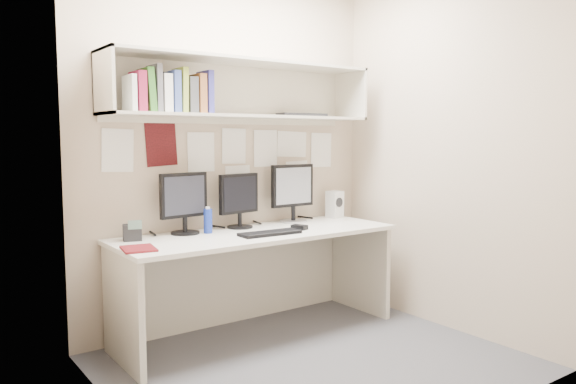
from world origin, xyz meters
TOP-DOWN VIEW (x-y plane):
  - floor at (0.00, 0.00)m, footprint 2.40×2.00m
  - wall_back at (0.00, 1.00)m, footprint 2.40×0.02m
  - wall_front at (0.00, -1.00)m, footprint 2.40×0.02m
  - wall_left at (-1.20, 0.00)m, footprint 0.02×2.00m
  - wall_right at (1.20, 0.00)m, footprint 0.02×2.00m
  - desk at (0.00, 0.65)m, footprint 2.00×0.70m
  - overhead_hutch at (0.00, 0.86)m, footprint 2.00×0.38m
  - pinned_papers at (0.00, 0.99)m, footprint 1.92×0.01m
  - monitor_left at (-0.45, 0.87)m, footprint 0.36×0.20m
  - monitor_center at (-0.01, 0.87)m, footprint 0.34×0.19m
  - monitor_right at (0.47, 0.87)m, footprint 0.38×0.21m
  - keyboard at (0.00, 0.49)m, footprint 0.43×0.17m
  - mouse at (0.29, 0.55)m, footprint 0.10×0.12m
  - speaker at (0.88, 0.86)m, footprint 0.12×0.13m
  - blue_bottle at (-0.31, 0.80)m, footprint 0.06×0.06m
  - maroon_notebook at (-0.91, 0.52)m, footprint 0.22×0.25m
  - desk_phone at (-0.83, 0.83)m, footprint 0.13×0.13m
  - book_stack at (-0.57, 0.78)m, footprint 0.55×0.18m
  - hutch_tray at (0.53, 0.84)m, footprint 0.39×0.19m

SIDE VIEW (x-z plane):
  - floor at x=0.00m, z-range -0.01..0.01m
  - desk at x=0.00m, z-range 0.00..0.73m
  - maroon_notebook at x=-0.91m, z-range 0.73..0.74m
  - keyboard at x=0.00m, z-range 0.73..0.75m
  - mouse at x=0.29m, z-range 0.73..0.76m
  - desk_phone at x=-0.83m, z-range 0.72..0.85m
  - blue_bottle at x=-0.31m, z-range 0.73..0.91m
  - speaker at x=0.88m, z-range 0.73..0.95m
  - monitor_center at x=-0.01m, z-range 0.75..1.15m
  - monitor_left at x=-0.45m, z-range 0.75..1.17m
  - monitor_right at x=0.47m, z-range 0.75..1.20m
  - pinned_papers at x=0.00m, z-range 1.01..1.49m
  - wall_back at x=0.00m, z-range 0.00..2.60m
  - wall_front at x=0.00m, z-range 0.00..2.60m
  - wall_left at x=-1.20m, z-range 0.00..2.60m
  - wall_right at x=1.20m, z-range 0.00..2.60m
  - hutch_tray at x=0.53m, z-range 1.54..1.57m
  - book_stack at x=-0.57m, z-range 1.52..1.82m
  - overhead_hutch at x=0.00m, z-range 1.52..1.92m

